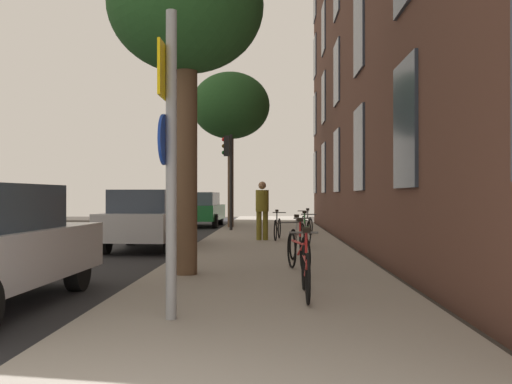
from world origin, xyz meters
TOP-DOWN VIEW (x-y plane):
  - ground_plane at (-2.40, 15.00)m, footprint 41.80×41.80m
  - road_asphalt at (-4.50, 15.00)m, footprint 7.00×38.00m
  - sidewalk at (1.10, 15.00)m, footprint 4.20×38.00m
  - sign_post at (0.03, 3.61)m, footprint 0.16×0.60m
  - traffic_light at (-0.57, 19.27)m, footprint 0.43×0.24m
  - tree_near at (-0.33, 7.07)m, footprint 2.70×2.70m
  - tree_far at (-0.64, 21.26)m, footprint 3.36×3.36m
  - bicycle_0 at (1.62, 4.99)m, footprint 0.42×1.72m
  - bicycle_1 at (1.63, 7.39)m, footprint 0.48×1.71m
  - bicycle_2 at (1.73, 9.79)m, footprint 0.56×1.68m
  - bicycle_3 at (2.04, 12.19)m, footprint 0.54×1.68m
  - bicycle_4 at (1.32, 14.59)m, footprint 0.42×1.66m
  - bicycle_5 at (2.37, 16.99)m, footprint 0.46×1.68m
  - pedestrian_0 at (0.85, 14.45)m, footprint 0.57×0.57m
  - car_1 at (-2.23, 12.54)m, footprint 1.97×4.03m
  - car_2 at (-2.22, 23.67)m, footprint 1.91×4.27m

SIDE VIEW (x-z plane):
  - ground_plane at x=-2.40m, z-range 0.00..0.00m
  - road_asphalt at x=-4.50m, z-range 0.00..0.01m
  - sidewalk at x=1.10m, z-range 0.00..0.12m
  - bicycle_5 at x=2.37m, z-range 0.02..0.93m
  - bicycle_4 at x=1.32m, z-range 0.02..0.95m
  - bicycle_0 at x=1.62m, z-range 0.02..0.95m
  - bicycle_2 at x=1.73m, z-range 0.02..0.96m
  - bicycle_3 at x=2.04m, z-range 0.02..0.97m
  - bicycle_1 at x=1.63m, z-range 0.01..0.98m
  - car_1 at x=-2.23m, z-range 0.03..1.65m
  - car_2 at x=-2.22m, z-range 0.03..1.65m
  - pedestrian_0 at x=0.85m, z-range 0.25..2.04m
  - sign_post at x=0.03m, z-range 0.32..3.72m
  - traffic_light at x=-0.57m, z-range 0.81..4.58m
  - tree_near at x=-0.33m, z-range 1.78..7.58m
  - tree_far at x=-0.64m, z-range 2.00..8.66m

